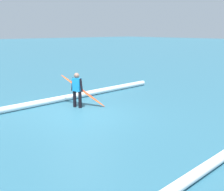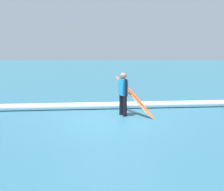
% 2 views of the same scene
% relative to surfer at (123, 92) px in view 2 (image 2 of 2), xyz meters
% --- Properties ---
extents(ground_plane, '(193.25, 193.25, 0.00)m').
position_rel_surfer_xyz_m(ground_plane, '(0.53, 0.98, -0.81)').
color(ground_plane, '#2B6277').
extents(surfer, '(0.30, 0.59, 1.45)m').
position_rel_surfer_xyz_m(surfer, '(0.00, 0.00, 0.00)').
color(surfer, black).
rests_on(surfer, ground_plane).
extents(surfboard, '(1.29, 1.78, 1.33)m').
position_rel_surfer_xyz_m(surfboard, '(-0.37, -0.13, -0.17)').
color(surfboard, '#E55926').
rests_on(surfboard, ground_plane).
extents(wave_crest_foreground, '(17.18, 1.14, 0.26)m').
position_rel_surfer_xyz_m(wave_crest_foreground, '(2.85, -1.16, -0.68)').
color(wave_crest_foreground, white).
rests_on(wave_crest_foreground, ground_plane).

